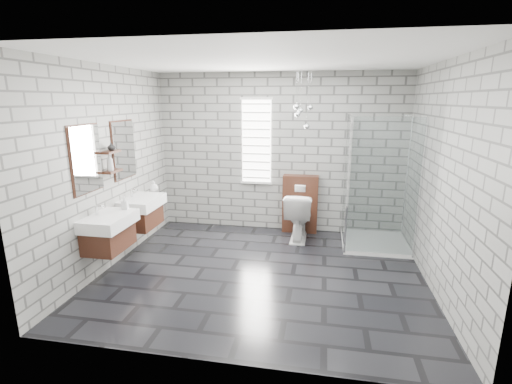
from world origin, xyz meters
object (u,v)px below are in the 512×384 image
(vanity_left, at_px, (106,222))
(cistern_panel, at_px, (300,204))
(shower_enclosure, at_px, (371,216))
(vanity_right, at_px, (140,204))
(toilet, at_px, (298,216))

(vanity_left, distance_m, cistern_panel, 3.18)
(cistern_panel, distance_m, shower_enclosure, 1.23)
(vanity_right, bearing_deg, shower_enclosure, 13.21)
(vanity_left, distance_m, shower_enclosure, 3.81)
(vanity_left, height_order, vanity_right, same)
(vanity_right, relative_size, toilet, 1.99)
(vanity_left, xyz_separation_m, shower_enclosure, (3.41, 1.68, -0.25))
(vanity_left, height_order, toilet, vanity_left)
(vanity_left, bearing_deg, cistern_panel, 43.78)
(vanity_left, bearing_deg, shower_enclosure, 26.20)
(shower_enclosure, relative_size, toilet, 2.57)
(shower_enclosure, distance_m, toilet, 1.14)
(cistern_panel, bearing_deg, toilet, -90.00)
(vanity_left, xyz_separation_m, toilet, (2.29, 1.84, -0.36))
(vanity_left, bearing_deg, toilet, 38.81)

